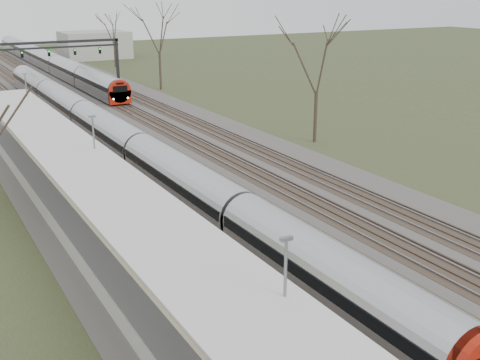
# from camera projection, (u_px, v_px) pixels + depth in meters

# --- Properties ---
(track_bed) EXTENTS (24.00, 160.00, 0.22)m
(track_bed) POSITION_uv_depth(u_px,v_px,m) (116.00, 130.00, 57.21)
(track_bed) COLOR #474442
(track_bed) RESTS_ON ground
(platform) EXTENTS (3.50, 69.00, 1.00)m
(platform) POSITION_uv_depth(u_px,v_px,m) (62.00, 194.00, 38.21)
(platform) COLOR #9E9B93
(platform) RESTS_ON ground
(canopy) EXTENTS (4.10, 50.00, 3.11)m
(canopy) POSITION_uv_depth(u_px,v_px,m) (76.00, 159.00, 33.41)
(canopy) COLOR slate
(canopy) RESTS_ON platform
(signal_gantry) EXTENTS (21.00, 0.59, 6.08)m
(signal_gantry) POSITION_uv_depth(u_px,v_px,m) (43.00, 50.00, 80.61)
(signal_gantry) COLOR black
(signal_gantry) RESTS_ON ground
(tree_east_far) EXTENTS (5.00, 5.00, 10.30)m
(tree_east_far) POSITION_uv_depth(u_px,v_px,m) (318.00, 58.00, 50.61)
(tree_east_far) COLOR #2D231C
(tree_east_far) RESTS_ON ground
(train_near) EXTENTS (2.62, 75.21, 3.05)m
(train_near) POSITION_uv_depth(u_px,v_px,m) (110.00, 134.00, 49.61)
(train_near) COLOR #A9ABB3
(train_near) RESTS_ON ground
(train_far) EXTENTS (2.62, 75.21, 3.05)m
(train_far) POSITION_uv_depth(u_px,v_px,m) (47.00, 60.00, 98.98)
(train_far) COLOR #A9ABB3
(train_far) RESTS_ON ground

